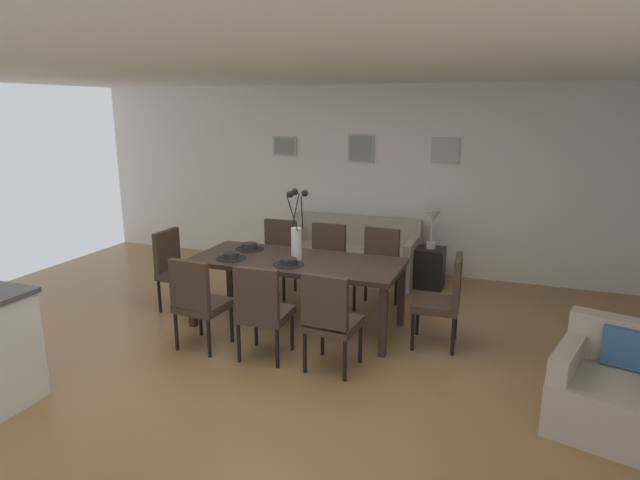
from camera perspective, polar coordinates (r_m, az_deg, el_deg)
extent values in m
plane|color=olive|center=(5.11, -3.66, -12.76)|extent=(9.00, 9.00, 0.00)
cube|color=silver|center=(7.71, 6.10, 6.42)|extent=(9.00, 0.10, 2.60)
cube|color=white|center=(4.95, -2.18, 17.93)|extent=(9.00, 7.20, 0.08)
cube|color=#33261E|center=(5.65, -2.49, -2.31)|extent=(2.20, 0.93, 0.05)
cube|color=#33261E|center=(5.84, 8.61, -5.72)|extent=(0.07, 0.07, 0.69)
cube|color=#33261E|center=(6.55, -9.49, -3.58)|extent=(0.07, 0.07, 0.69)
cube|color=#33261E|center=(5.10, 6.70, -8.62)|extent=(0.07, 0.07, 0.69)
cube|color=#33261E|center=(5.90, -13.39, -5.74)|extent=(0.07, 0.07, 0.69)
cube|color=#3D2D23|center=(5.38, -12.26, -6.80)|extent=(0.47, 0.47, 0.08)
cube|color=#3D2D23|center=(5.15, -13.66, -4.74)|extent=(0.42, 0.09, 0.48)
cylinder|color=black|center=(5.50, -9.34, -8.75)|extent=(0.04, 0.04, 0.38)
cylinder|color=black|center=(5.71, -12.55, -8.05)|extent=(0.04, 0.04, 0.38)
cylinder|color=black|center=(5.22, -11.68, -10.16)|extent=(0.04, 0.04, 0.38)
cylinder|color=black|center=(5.43, -14.97, -9.34)|extent=(0.04, 0.04, 0.38)
cube|color=#3D2D23|center=(6.70, -4.77, -2.37)|extent=(0.45, 0.45, 0.08)
cube|color=#3D2D23|center=(6.80, -4.18, 0.15)|extent=(0.42, 0.07, 0.48)
cylinder|color=black|center=(6.68, -6.88, -4.54)|extent=(0.04, 0.04, 0.38)
cylinder|color=black|center=(6.53, -3.86, -4.90)|extent=(0.04, 0.04, 0.38)
cylinder|color=black|center=(7.01, -5.55, -3.62)|extent=(0.04, 0.04, 0.38)
cylinder|color=black|center=(6.87, -2.65, -3.94)|extent=(0.04, 0.04, 0.38)
cube|color=#3D2D23|center=(5.07, -5.79, -7.83)|extent=(0.46, 0.46, 0.08)
cube|color=#3D2D23|center=(4.82, -6.76, -5.74)|extent=(0.42, 0.08, 0.48)
cylinder|color=black|center=(5.25, -2.97, -9.69)|extent=(0.04, 0.04, 0.38)
cylinder|color=black|center=(5.39, -6.80, -9.15)|extent=(0.04, 0.04, 0.38)
cylinder|color=black|center=(4.93, -4.55, -11.35)|extent=(0.04, 0.04, 0.38)
cylinder|color=black|center=(5.08, -8.60, -10.71)|extent=(0.04, 0.04, 0.38)
cube|color=#3D2D23|center=(6.45, 0.39, -2.97)|extent=(0.45, 0.45, 0.08)
cube|color=#3D2D23|center=(6.55, 0.94, -0.34)|extent=(0.42, 0.07, 0.48)
cylinder|color=black|center=(6.42, -1.78, -5.23)|extent=(0.04, 0.04, 0.38)
cylinder|color=black|center=(6.29, 1.46, -5.61)|extent=(0.04, 0.04, 0.38)
cylinder|color=black|center=(6.75, -0.61, -4.24)|extent=(0.04, 0.04, 0.38)
cylinder|color=black|center=(6.64, 2.48, -4.58)|extent=(0.04, 0.04, 0.38)
cube|color=#3D2D23|center=(4.84, 1.41, -8.86)|extent=(0.47, 0.47, 0.08)
cube|color=#3D2D23|center=(4.58, 0.49, -6.70)|extent=(0.42, 0.09, 0.48)
cylinder|color=black|center=(5.03, 4.29, -10.85)|extent=(0.04, 0.04, 0.38)
cylinder|color=black|center=(5.16, 0.27, -10.14)|extent=(0.04, 0.04, 0.38)
cylinder|color=black|center=(4.71, 2.64, -12.63)|extent=(0.04, 0.04, 0.38)
cylinder|color=black|center=(4.84, -1.62, -11.80)|extent=(0.04, 0.04, 0.38)
cube|color=#3D2D23|center=(6.26, 5.94, -3.58)|extent=(0.47, 0.47, 0.08)
cube|color=#3D2D23|center=(6.36, 6.56, -0.88)|extent=(0.42, 0.09, 0.48)
cylinder|color=black|center=(6.22, 3.65, -5.87)|extent=(0.04, 0.04, 0.38)
cylinder|color=black|center=(6.10, 6.99, -6.35)|extent=(0.04, 0.04, 0.38)
cylinder|color=black|center=(6.56, 4.86, -4.85)|extent=(0.04, 0.04, 0.38)
cylinder|color=black|center=(6.45, 8.05, -5.27)|extent=(0.04, 0.04, 0.38)
cube|color=#3D2D23|center=(6.41, -14.39, -3.53)|extent=(0.45, 0.45, 0.08)
cube|color=#3D2D23|center=(6.45, -15.90, -1.12)|extent=(0.07, 0.42, 0.48)
cylinder|color=black|center=(6.23, -13.87, -6.24)|extent=(0.04, 0.04, 0.38)
cylinder|color=black|center=(6.52, -11.94, -5.22)|extent=(0.04, 0.04, 0.38)
cylinder|color=black|center=(6.45, -16.64, -5.73)|extent=(0.04, 0.04, 0.38)
cylinder|color=black|center=(6.73, -14.65, -4.77)|extent=(0.04, 0.04, 0.38)
cube|color=#3D2D23|center=(5.40, 12.15, -6.69)|extent=(0.46, 0.46, 0.08)
cube|color=#3D2D23|center=(5.31, 14.34, -4.22)|extent=(0.08, 0.42, 0.48)
cylinder|color=black|center=(5.68, 10.29, -8.06)|extent=(0.04, 0.04, 0.38)
cylinder|color=black|center=(5.33, 9.77, -9.54)|extent=(0.04, 0.04, 0.38)
cylinder|color=black|center=(5.65, 14.15, -8.37)|extent=(0.04, 0.04, 0.38)
cylinder|color=black|center=(5.30, 13.91, -9.88)|extent=(0.04, 0.04, 0.38)
cylinder|color=white|center=(5.60, -2.51, -0.39)|extent=(0.11, 0.11, 0.34)
cylinder|color=black|center=(5.52, -1.92, 2.92)|extent=(0.05, 0.12, 0.37)
sphere|color=black|center=(5.49, -1.63, 4.97)|extent=(0.07, 0.07, 0.07)
cylinder|color=black|center=(5.59, -2.62, 3.04)|extent=(0.08, 0.05, 0.38)
sphere|color=black|center=(5.58, -2.69, 5.11)|extent=(0.07, 0.07, 0.07)
cylinder|color=black|center=(5.49, -2.95, 2.83)|extent=(0.15, 0.06, 0.36)
sphere|color=black|center=(5.43, -3.19, 4.86)|extent=(0.07, 0.07, 0.07)
cylinder|color=black|center=(5.75, -9.38, -1.92)|extent=(0.32, 0.32, 0.01)
cylinder|color=#2D2826|center=(5.74, -9.39, -1.60)|extent=(0.17, 0.17, 0.06)
cylinder|color=black|center=(5.74, -9.40, -1.45)|extent=(0.13, 0.13, 0.04)
cylinder|color=black|center=(6.10, -7.45, -0.92)|extent=(0.32, 0.32, 0.01)
cylinder|color=#2D2826|center=(6.09, -7.46, -0.62)|extent=(0.17, 0.17, 0.06)
cylinder|color=black|center=(6.09, -7.46, -0.49)|extent=(0.13, 0.13, 0.04)
cylinder|color=black|center=(5.46, -3.34, -2.60)|extent=(0.32, 0.32, 0.01)
cylinder|color=#2D2826|center=(5.45, -3.35, -2.26)|extent=(0.17, 0.17, 0.06)
cylinder|color=black|center=(5.45, -3.35, -2.11)|extent=(0.13, 0.13, 0.04)
cube|color=#A89E8E|center=(7.43, 3.14, -2.41)|extent=(1.83, 0.84, 0.42)
cube|color=#A89E8E|center=(7.64, 3.94, 1.14)|extent=(1.83, 0.16, 0.38)
cube|color=#A89E8E|center=(7.14, 9.82, -0.67)|extent=(0.10, 0.84, 0.20)
cube|color=#A89E8E|center=(7.64, -3.05, 0.46)|extent=(0.10, 0.84, 0.20)
cube|color=black|center=(7.16, 11.56, -2.89)|extent=(0.36, 0.36, 0.52)
cylinder|color=beige|center=(7.08, 11.67, -0.56)|extent=(0.12, 0.12, 0.08)
cylinder|color=beige|center=(7.04, 11.74, 0.86)|extent=(0.02, 0.02, 0.30)
cone|color=silver|center=(6.99, 11.82, 2.45)|extent=(0.22, 0.22, 0.18)
cube|color=#B7A893|center=(4.59, 28.61, -15.02)|extent=(0.99, 0.99, 0.40)
cube|color=#B7A893|center=(4.73, 29.71, -9.30)|extent=(0.81, 0.37, 0.35)
cube|color=#B7A893|center=(4.49, 24.78, -11.12)|extent=(0.32, 0.69, 0.18)
cube|color=#386093|center=(4.64, 29.53, -9.90)|extent=(0.31, 0.16, 0.30)
cube|color=#B2ADA3|center=(8.06, -3.74, 9.88)|extent=(0.37, 0.02, 0.28)
cube|color=gray|center=(8.05, -3.78, 9.87)|extent=(0.32, 0.01, 0.23)
cube|color=#B2ADA3|center=(7.66, 4.35, 9.66)|extent=(0.37, 0.02, 0.39)
cube|color=gray|center=(7.65, 4.32, 9.65)|extent=(0.32, 0.01, 0.34)
cube|color=#B2ADA3|center=(7.43, 13.12, 9.21)|extent=(0.37, 0.02, 0.34)
cube|color=#B2B2AD|center=(7.41, 13.11, 9.21)|extent=(0.32, 0.01, 0.29)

